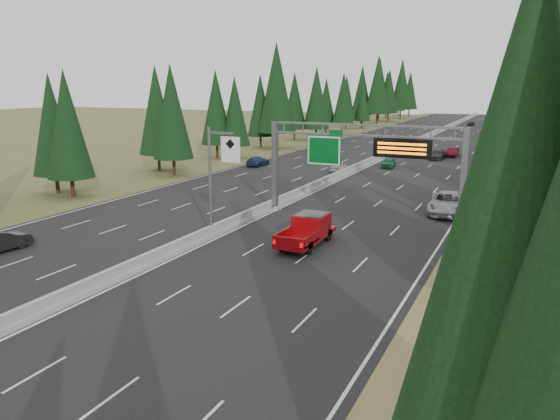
% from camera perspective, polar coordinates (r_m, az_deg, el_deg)
% --- Properties ---
extents(road, '(32.00, 260.00, 0.08)m').
position_cam_1_polar(road, '(90.88, 11.71, 5.81)').
color(road, black).
rests_on(road, ground).
extents(shoulder_right, '(3.60, 260.00, 0.06)m').
position_cam_1_polar(shoulder_right, '(88.50, 23.00, 4.85)').
color(shoulder_right, olive).
rests_on(shoulder_right, ground).
extents(shoulder_left, '(3.60, 260.00, 0.06)m').
position_cam_1_polar(shoulder_left, '(96.54, 1.33, 6.47)').
color(shoulder_left, brown).
rests_on(shoulder_left, ground).
extents(median_barrier, '(0.70, 260.00, 0.85)m').
position_cam_1_polar(median_barrier, '(90.83, 11.72, 6.04)').
color(median_barrier, gray).
rests_on(median_barrier, road).
extents(sign_gantry, '(16.75, 0.98, 7.80)m').
position_cam_1_polar(sign_gantry, '(44.66, 9.40, 5.46)').
color(sign_gantry, slate).
rests_on(sign_gantry, road).
extents(hov_sign_pole, '(2.80, 0.50, 8.00)m').
position_cam_1_polar(hov_sign_pole, '(39.03, -6.62, 3.67)').
color(hov_sign_pole, slate).
rests_on(hov_sign_pole, road).
extents(tree_row_right, '(12.22, 240.47, 18.85)m').
position_cam_1_polar(tree_row_right, '(80.14, 26.50, 10.59)').
color(tree_row_right, black).
rests_on(tree_row_right, ground).
extents(tree_row_left, '(12.29, 239.89, 18.99)m').
position_cam_1_polar(tree_row_left, '(88.86, -3.59, 11.93)').
color(tree_row_left, black).
rests_on(tree_row_left, ground).
extents(silver_minivan, '(3.53, 6.81, 1.83)m').
position_cam_1_polar(silver_minivan, '(49.21, 17.12, 0.70)').
color(silver_minivan, '#9B9A9F').
rests_on(silver_minivan, road).
extents(red_pickup, '(2.23, 6.26, 2.04)m').
position_cam_1_polar(red_pickup, '(38.14, 3.04, -1.88)').
color(red_pickup, black).
rests_on(red_pickup, road).
extents(car_ahead_green, '(1.91, 4.05, 1.34)m').
position_cam_1_polar(car_ahead_green, '(75.03, 11.30, 4.90)').
color(car_ahead_green, '#155F36').
rests_on(car_ahead_green, road).
extents(car_ahead_dkred, '(1.55, 4.21, 1.38)m').
position_cam_1_polar(car_ahead_dkred, '(89.10, 17.59, 5.81)').
color(car_ahead_dkred, '#5B0D19').
rests_on(car_ahead_dkred, road).
extents(car_ahead_dkgrey, '(2.12, 4.82, 1.38)m').
position_cam_1_polar(car_ahead_dkgrey, '(84.87, 16.15, 5.57)').
color(car_ahead_dkgrey, black).
rests_on(car_ahead_dkgrey, road).
extents(car_ahead_white, '(2.41, 5.06, 1.39)m').
position_cam_1_polar(car_ahead_white, '(137.39, 20.95, 7.89)').
color(car_ahead_white, '#B7B7B7').
rests_on(car_ahead_white, road).
extents(car_ahead_far, '(1.82, 3.95, 1.31)m').
position_cam_1_polar(car_ahead_far, '(158.77, 19.36, 8.57)').
color(car_ahead_far, black).
rests_on(car_ahead_far, road).
extents(car_onc_blue, '(1.82, 4.47, 1.30)m').
position_cam_1_polar(car_onc_blue, '(75.08, -2.35, 5.13)').
color(car_onc_blue, navy).
rests_on(car_onc_blue, road).
extents(car_onc_white, '(1.88, 4.10, 1.36)m').
position_cam_1_polar(car_onc_white, '(69.92, 6.19, 4.51)').
color(car_onc_white, '#B2B2B2').
rests_on(car_onc_white, road).
extents(car_onc_far, '(2.58, 4.95, 1.33)m').
position_cam_1_polar(car_onc_far, '(98.52, 3.96, 7.00)').
color(car_onc_far, black).
rests_on(car_onc_far, road).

